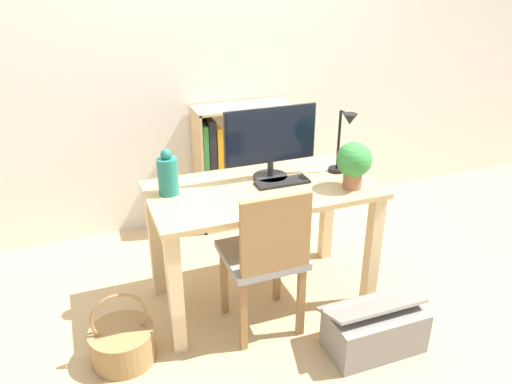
% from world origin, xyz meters
% --- Properties ---
extents(ground_plane, '(10.00, 10.00, 0.00)m').
position_xyz_m(ground_plane, '(0.00, 0.00, 0.00)').
color(ground_plane, tan).
extents(wall_back, '(8.00, 0.05, 2.60)m').
position_xyz_m(wall_back, '(0.00, 1.15, 1.30)').
color(wall_back, silver).
rests_on(wall_back, ground_plane).
extents(desk, '(1.25, 0.65, 0.73)m').
position_xyz_m(desk, '(0.00, 0.00, 0.58)').
color(desk, tan).
rests_on(desk, ground_plane).
extents(monitor, '(0.54, 0.20, 0.41)m').
position_xyz_m(monitor, '(0.09, 0.11, 0.96)').
color(monitor, '#232326').
rests_on(monitor, desk).
extents(keyboard, '(0.30, 0.11, 0.02)m').
position_xyz_m(keyboard, '(0.12, 0.01, 0.73)').
color(keyboard, black).
rests_on(keyboard, desk).
extents(vase, '(0.11, 0.11, 0.25)m').
position_xyz_m(vase, '(-0.49, 0.10, 0.84)').
color(vase, '#1E7266').
rests_on(vase, desk).
extents(desk_lamp, '(0.10, 0.19, 0.37)m').
position_xyz_m(desk_lamp, '(0.49, 0.00, 0.95)').
color(desk_lamp, black).
rests_on(desk_lamp, desk).
extents(potted_plant, '(0.19, 0.19, 0.26)m').
position_xyz_m(potted_plant, '(0.45, -0.18, 0.88)').
color(potted_plant, '#9E6647').
rests_on(potted_plant, desk).
extents(chair, '(0.40, 0.40, 0.86)m').
position_xyz_m(chair, '(-0.09, -0.28, 0.48)').
color(chair, gray).
rests_on(chair, ground_plane).
extents(bookshelf, '(0.71, 0.28, 0.92)m').
position_xyz_m(bookshelf, '(0.10, 0.97, 0.39)').
color(bookshelf, tan).
rests_on(bookshelf, ground_plane).
extents(basket, '(0.33, 0.33, 0.40)m').
position_xyz_m(basket, '(-0.85, -0.23, 0.10)').
color(basket, '#997547').
rests_on(basket, ground_plane).
extents(storage_box, '(0.51, 0.31, 0.29)m').
position_xyz_m(storage_box, '(0.38, -0.62, 0.12)').
color(storage_box, gray).
rests_on(storage_box, ground_plane).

